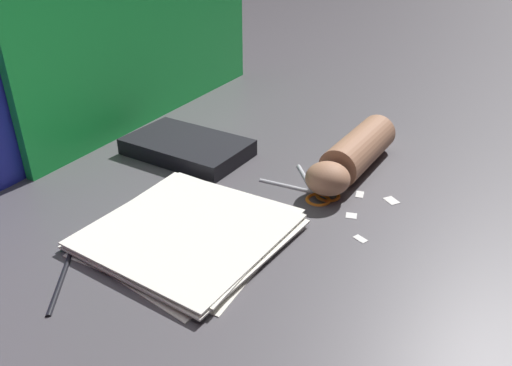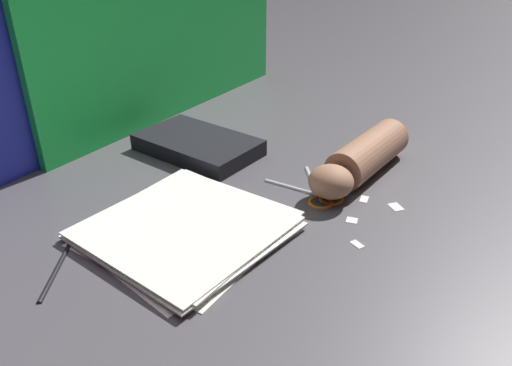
{
  "view_description": "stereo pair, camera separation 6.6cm",
  "coord_description": "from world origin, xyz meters",
  "px_view_note": "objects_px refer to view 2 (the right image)",
  "views": [
    {
      "loc": [
        -0.58,
        -0.46,
        0.47
      ],
      "look_at": [
        0.05,
        -0.05,
        0.06
      ],
      "focal_mm": 35.0,
      "sensor_mm": 36.0,
      "label": 1
    },
    {
      "loc": [
        -0.54,
        -0.51,
        0.47
      ],
      "look_at": [
        0.05,
        -0.05,
        0.06
      ],
      "focal_mm": 35.0,
      "sensor_mm": 36.0,
      "label": 2
    }
  ],
  "objects_px": {
    "paper_stack": "(186,228)",
    "book_closed": "(198,145)",
    "scissors": "(317,193)",
    "hand_forearm": "(361,159)"
  },
  "relations": [
    {
      "from": "paper_stack",
      "to": "book_closed",
      "type": "xyz_separation_m",
      "value": [
        0.24,
        0.2,
        0.01
      ]
    },
    {
      "from": "paper_stack",
      "to": "scissors",
      "type": "relative_size",
      "value": 1.9
    },
    {
      "from": "scissors",
      "to": "hand_forearm",
      "type": "height_order",
      "value": "hand_forearm"
    },
    {
      "from": "book_closed",
      "to": "scissors",
      "type": "bearing_deg",
      "value": -89.46
    },
    {
      "from": "paper_stack",
      "to": "book_closed",
      "type": "distance_m",
      "value": 0.31
    },
    {
      "from": "scissors",
      "to": "paper_stack",
      "type": "bearing_deg",
      "value": 156.98
    },
    {
      "from": "paper_stack",
      "to": "hand_forearm",
      "type": "distance_m",
      "value": 0.38
    },
    {
      "from": "scissors",
      "to": "hand_forearm",
      "type": "distance_m",
      "value": 0.12
    },
    {
      "from": "book_closed",
      "to": "hand_forearm",
      "type": "bearing_deg",
      "value": -70.71
    },
    {
      "from": "paper_stack",
      "to": "hand_forearm",
      "type": "bearing_deg",
      "value": -20.1
    }
  ]
}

